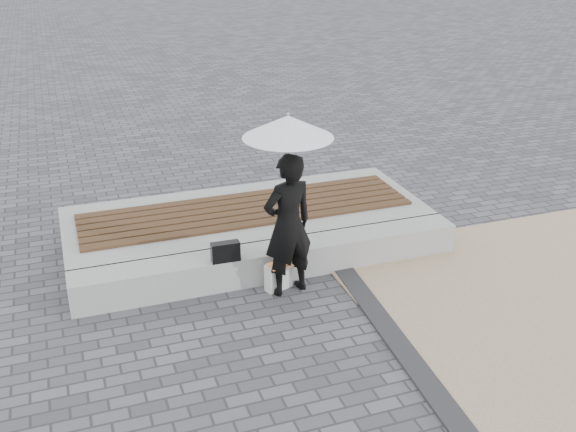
# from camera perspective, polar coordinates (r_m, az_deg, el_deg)

# --- Properties ---
(ground) EXTENTS (80.00, 80.00, 0.00)m
(ground) POSITION_cam_1_polar(r_m,az_deg,el_deg) (7.37, 2.81, -10.67)
(ground) COLOR #545459
(ground) RESTS_ON ground
(edging_band) EXTENTS (0.61, 5.20, 0.04)m
(edging_band) POSITION_cam_1_polar(r_m,az_deg,el_deg) (7.28, 9.92, -11.40)
(edging_band) COLOR #2A2A2C
(edging_band) RESTS_ON ground
(seating_ledge) EXTENTS (5.00, 0.45, 0.40)m
(seating_ledge) POSITION_cam_1_polar(r_m,az_deg,el_deg) (8.55, -1.22, -3.81)
(seating_ledge) COLOR #9E9F9A
(seating_ledge) RESTS_ON ground
(timber_platform) EXTENTS (5.00, 2.00, 0.40)m
(timber_platform) POSITION_cam_1_polar(r_m,az_deg,el_deg) (9.58, -3.49, -0.64)
(timber_platform) COLOR #9A9B96
(timber_platform) RESTS_ON ground
(timber_decking) EXTENTS (4.60, 1.20, 0.04)m
(timber_decking) POSITION_cam_1_polar(r_m,az_deg,el_deg) (9.49, -3.52, 0.57)
(timber_decking) COLOR #4E361C
(timber_decking) RESTS_ON timber_platform
(woman) EXTENTS (0.72, 0.55, 1.77)m
(woman) POSITION_cam_1_polar(r_m,az_deg,el_deg) (7.89, 0.00, -0.78)
(woman) COLOR black
(woman) RESTS_ON ground
(parasol) EXTENTS (1.02, 1.02, 1.31)m
(parasol) POSITION_cam_1_polar(r_m,az_deg,el_deg) (7.47, 0.00, 7.56)
(parasol) COLOR #ADACB1
(parasol) RESTS_ON ground
(handbag) EXTENTS (0.35, 0.13, 0.24)m
(handbag) POSITION_cam_1_polar(r_m,az_deg,el_deg) (8.10, -5.31, -3.02)
(handbag) COLOR black
(handbag) RESTS_ON seating_ledge
(canvas_tote) EXTENTS (0.36, 0.24, 0.35)m
(canvas_tote) POSITION_cam_1_polar(r_m,az_deg,el_deg) (8.26, -0.82, -5.09)
(canvas_tote) COLOR silver
(canvas_tote) RESTS_ON ground
(magazine) EXTENTS (0.32, 0.25, 0.01)m
(magazine) POSITION_cam_1_polar(r_m,az_deg,el_deg) (8.13, -0.71, -4.14)
(magazine) COLOR #F2384C
(magazine) RESTS_ON canvas_tote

